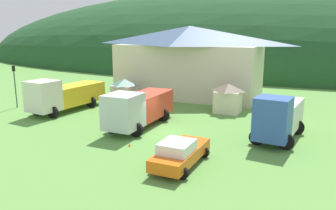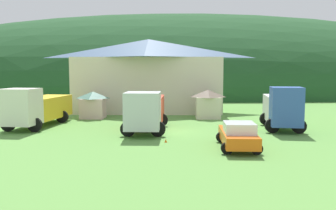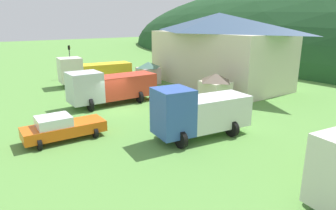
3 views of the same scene
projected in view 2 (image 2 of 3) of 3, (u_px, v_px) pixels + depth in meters
name	position (u px, v px, depth m)	size (l,w,h in m)	color
ground_plane	(172.00, 132.00, 28.50)	(200.00, 200.00, 0.00)	#5B9342
forested_hill_backdrop	(174.00, 91.00, 83.66)	(153.54, 60.00, 33.68)	#1E4723
depot_building	(149.00, 74.00, 42.57)	(17.52, 8.69, 8.30)	beige
play_shed_cream	(208.00, 104.00, 36.34)	(2.56, 2.36, 2.83)	beige
play_shed_pink	(93.00, 104.00, 36.46)	(2.46, 2.49, 2.65)	beige
heavy_rig_striped	(36.00, 107.00, 30.73)	(3.84, 8.60, 3.35)	silver
tow_truck_silver	(146.00, 110.00, 28.50)	(3.32, 8.05, 3.19)	silver
box_truck_blue	(282.00, 108.00, 29.45)	(3.53, 6.80, 3.49)	#3356AD
service_pickup_orange	(238.00, 135.00, 22.28)	(2.46, 5.17, 1.66)	orange
traffic_cone_near_pickup	(166.00, 142.00, 24.22)	(0.36, 0.36, 0.46)	orange
traffic_cone_mid_row	(158.00, 124.00, 32.42)	(0.36, 0.36, 0.61)	orange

